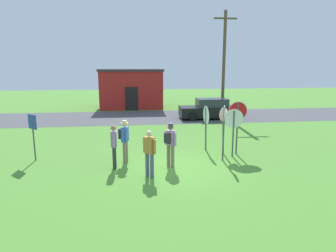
{
  "coord_description": "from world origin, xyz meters",
  "views": [
    {
      "loc": [
        -1.5,
        -10.93,
        3.87
      ],
      "look_at": [
        0.02,
        1.69,
        1.3
      ],
      "focal_mm": 31.59,
      "sensor_mm": 36.0,
      "label": 1
    }
  ],
  "objects_px": {
    "stop_sign_rear_right": "(234,124)",
    "info_panel_leftmost": "(33,129)",
    "person_with_sunhat": "(170,142)",
    "stop_sign_nearest": "(223,123)",
    "stop_sign_leaning_right": "(238,118)",
    "utility_pole": "(224,62)",
    "parked_car_on_street": "(209,109)",
    "stop_sign_center_cluster": "(206,120)",
    "person_in_teal": "(149,151)",
    "person_holding_notes": "(114,144)",
    "person_on_left": "(125,138)",
    "stop_sign_low_front": "(224,124)"
  },
  "relations": [
    {
      "from": "utility_pole",
      "to": "person_on_left",
      "type": "height_order",
      "value": "utility_pole"
    },
    {
      "from": "parked_car_on_street",
      "to": "stop_sign_center_cluster",
      "type": "height_order",
      "value": "stop_sign_center_cluster"
    },
    {
      "from": "stop_sign_rear_right",
      "to": "stop_sign_leaning_right",
      "type": "height_order",
      "value": "stop_sign_leaning_right"
    },
    {
      "from": "utility_pole",
      "to": "person_in_teal",
      "type": "relative_size",
      "value": 4.75
    },
    {
      "from": "utility_pole",
      "to": "person_with_sunhat",
      "type": "distance_m",
      "value": 13.47
    },
    {
      "from": "person_on_left",
      "to": "info_panel_leftmost",
      "type": "xyz_separation_m",
      "value": [
        -3.73,
        0.64,
        0.34
      ]
    },
    {
      "from": "person_on_left",
      "to": "person_holding_notes",
      "type": "distance_m",
      "value": 0.81
    },
    {
      "from": "stop_sign_center_cluster",
      "to": "stop_sign_nearest",
      "type": "distance_m",
      "value": 0.9
    },
    {
      "from": "stop_sign_low_front",
      "to": "person_holding_notes",
      "type": "height_order",
      "value": "stop_sign_low_front"
    },
    {
      "from": "parked_car_on_street",
      "to": "utility_pole",
      "type": "bearing_deg",
      "value": 41.64
    },
    {
      "from": "stop_sign_center_cluster",
      "to": "person_holding_notes",
      "type": "distance_m",
      "value": 4.61
    },
    {
      "from": "info_panel_leftmost",
      "to": "stop_sign_nearest",
      "type": "bearing_deg",
      "value": 0.31
    },
    {
      "from": "stop_sign_low_front",
      "to": "person_holding_notes",
      "type": "bearing_deg",
      "value": -174.13
    },
    {
      "from": "person_with_sunhat",
      "to": "stop_sign_nearest",
      "type": "bearing_deg",
      "value": 30.46
    },
    {
      "from": "stop_sign_leaning_right",
      "to": "person_with_sunhat",
      "type": "relative_size",
      "value": 1.37
    },
    {
      "from": "stop_sign_leaning_right",
      "to": "info_panel_leftmost",
      "type": "relative_size",
      "value": 1.22
    },
    {
      "from": "parked_car_on_street",
      "to": "person_in_teal",
      "type": "distance_m",
      "value": 12.62
    },
    {
      "from": "parked_car_on_street",
      "to": "info_panel_leftmost",
      "type": "bearing_deg",
      "value": -137.2
    },
    {
      "from": "stop_sign_low_front",
      "to": "person_in_teal",
      "type": "relative_size",
      "value": 1.38
    },
    {
      "from": "stop_sign_center_cluster",
      "to": "person_in_teal",
      "type": "height_order",
      "value": "stop_sign_center_cluster"
    },
    {
      "from": "stop_sign_leaning_right",
      "to": "stop_sign_rear_right",
      "type": "bearing_deg",
      "value": -130.37
    },
    {
      "from": "stop_sign_low_front",
      "to": "stop_sign_center_cluster",
      "type": "bearing_deg",
      "value": 102.29
    },
    {
      "from": "stop_sign_rear_right",
      "to": "info_panel_leftmost",
      "type": "distance_m",
      "value": 8.38
    },
    {
      "from": "utility_pole",
      "to": "stop_sign_low_front",
      "type": "relative_size",
      "value": 3.44
    },
    {
      "from": "stop_sign_leaning_right",
      "to": "person_on_left",
      "type": "bearing_deg",
      "value": -173.62
    },
    {
      "from": "utility_pole",
      "to": "person_on_left",
      "type": "distance_m",
      "value": 13.64
    },
    {
      "from": "stop_sign_center_cluster",
      "to": "stop_sign_rear_right",
      "type": "distance_m",
      "value": 1.46
    },
    {
      "from": "utility_pole",
      "to": "person_holding_notes",
      "type": "height_order",
      "value": "utility_pole"
    },
    {
      "from": "person_in_teal",
      "to": "person_holding_notes",
      "type": "bearing_deg",
      "value": 140.06
    },
    {
      "from": "stop_sign_leaning_right",
      "to": "stop_sign_nearest",
      "type": "bearing_deg",
      "value": 167.56
    },
    {
      "from": "parked_car_on_street",
      "to": "stop_sign_low_front",
      "type": "xyz_separation_m",
      "value": [
        -2.01,
        -9.97,
        0.87
      ]
    },
    {
      "from": "info_panel_leftmost",
      "to": "utility_pole",
      "type": "bearing_deg",
      "value": 42.66
    },
    {
      "from": "stop_sign_nearest",
      "to": "stop_sign_rear_right",
      "type": "bearing_deg",
      "value": -58.16
    },
    {
      "from": "person_with_sunhat",
      "to": "person_holding_notes",
      "type": "distance_m",
      "value": 2.15
    },
    {
      "from": "stop_sign_center_cluster",
      "to": "person_with_sunhat",
      "type": "xyz_separation_m",
      "value": [
        -1.95,
        -2.16,
        -0.42
      ]
    },
    {
      "from": "parked_car_on_street",
      "to": "info_panel_leftmost",
      "type": "xyz_separation_m",
      "value": [
        -9.8,
        -9.08,
        0.66
      ]
    },
    {
      "from": "utility_pole",
      "to": "stop_sign_center_cluster",
      "type": "height_order",
      "value": "utility_pole"
    },
    {
      "from": "person_in_teal",
      "to": "stop_sign_nearest",
      "type": "bearing_deg",
      "value": 35.87
    },
    {
      "from": "stop_sign_low_front",
      "to": "stop_sign_rear_right",
      "type": "bearing_deg",
      "value": 38.42
    },
    {
      "from": "stop_sign_center_cluster",
      "to": "person_on_left",
      "type": "height_order",
      "value": "stop_sign_center_cluster"
    },
    {
      "from": "stop_sign_low_front",
      "to": "stop_sign_rear_right",
      "type": "distance_m",
      "value": 0.75
    },
    {
      "from": "stop_sign_center_cluster",
      "to": "stop_sign_leaning_right",
      "type": "distance_m",
      "value": 1.46
    },
    {
      "from": "person_in_teal",
      "to": "stop_sign_leaning_right",
      "type": "bearing_deg",
      "value": 30.24
    },
    {
      "from": "person_with_sunhat",
      "to": "info_panel_leftmost",
      "type": "xyz_separation_m",
      "value": [
        -5.5,
        1.47,
        0.34
      ]
    },
    {
      "from": "person_on_left",
      "to": "person_holding_notes",
      "type": "height_order",
      "value": "person_on_left"
    },
    {
      "from": "stop_sign_center_cluster",
      "to": "stop_sign_nearest",
      "type": "xyz_separation_m",
      "value": [
        0.62,
        -0.65,
        -0.03
      ]
    },
    {
      "from": "person_on_left",
      "to": "person_with_sunhat",
      "type": "bearing_deg",
      "value": -25.13
    },
    {
      "from": "stop_sign_low_front",
      "to": "stop_sign_leaning_right",
      "type": "height_order",
      "value": "stop_sign_leaning_right"
    },
    {
      "from": "parked_car_on_street",
      "to": "person_in_teal",
      "type": "bearing_deg",
      "value": -114.15
    },
    {
      "from": "parked_car_on_street",
      "to": "stop_sign_low_front",
      "type": "bearing_deg",
      "value": -101.4
    }
  ]
}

